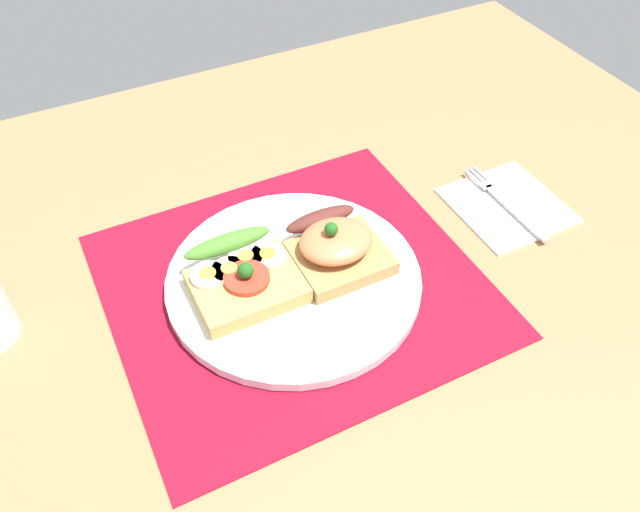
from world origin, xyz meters
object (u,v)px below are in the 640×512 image
Objects in this scene: plate at (294,279)px; fork at (503,200)px; sandwich_egg_tomato at (242,275)px; napkin at (506,203)px; sandwich_salmon at (337,247)px.

plate reaches higher than fork.
sandwich_egg_tomato is 0.85× the size of napkin.
sandwich_salmon is (4.93, 0.02, 2.47)cm from plate.
fork is at bearing 1.04° from sandwich_salmon.
napkin is at bearing -28.33° from fork.
sandwich_egg_tomato is at bearing 178.62° from fork.
sandwich_salmon reaches higher than sandwich_egg_tomato.
sandwich_egg_tomato reaches higher than napkin.
sandwich_egg_tomato is 0.75× the size of fork.
plate is at bearing -13.29° from sandwich_egg_tomato.
fork is (-0.41, 0.22, 0.46)cm from napkin.
fork is (32.03, -0.77, -2.06)cm from sandwich_egg_tomato.
plate is 27.00cm from fork.
sandwich_egg_tomato is 32.55cm from napkin.
napkin is (27.41, 0.20, -0.56)cm from plate.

